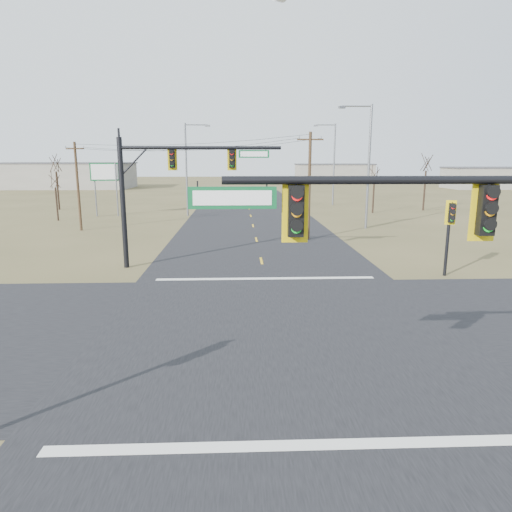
{
  "coord_description": "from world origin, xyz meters",
  "views": [
    {
      "loc": [
        -1.5,
        -16.81,
        6.47
      ],
      "look_at": [
        -0.79,
        1.0,
        2.69
      ],
      "focal_mm": 32.0,
      "sensor_mm": 36.0,
      "label": 1
    }
  ],
  "objects_px": {
    "streetlight_a": "(366,160)",
    "bare_tree_c": "(375,173)",
    "highway_sign": "(105,179)",
    "bare_tree_a": "(55,180)",
    "streetlight_b": "(332,160)",
    "utility_pole_far": "(78,185)",
    "bare_tree_b": "(55,163)",
    "pedestal_signal_ne": "(450,221)",
    "utility_pole_near": "(309,184)",
    "bare_tree_d": "(427,162)",
    "streetlight_c": "(188,165)",
    "mast_arm_near": "(490,237)",
    "mast_arm_far": "(170,175)"
  },
  "relations": [
    {
      "from": "streetlight_a",
      "to": "bare_tree_c",
      "type": "xyz_separation_m",
      "value": [
        4.62,
        12.61,
        -1.59
      ]
    },
    {
      "from": "highway_sign",
      "to": "bare_tree_a",
      "type": "height_order",
      "value": "highway_sign"
    },
    {
      "from": "highway_sign",
      "to": "streetlight_b",
      "type": "bearing_deg",
      "value": 12.82
    },
    {
      "from": "utility_pole_far",
      "to": "bare_tree_b",
      "type": "distance_m",
      "value": 20.27
    },
    {
      "from": "pedestal_signal_ne",
      "to": "utility_pole_near",
      "type": "relative_size",
      "value": 0.5
    },
    {
      "from": "streetlight_a",
      "to": "bare_tree_c",
      "type": "height_order",
      "value": "streetlight_a"
    },
    {
      "from": "utility_pole_near",
      "to": "utility_pole_far",
      "type": "relative_size",
      "value": 1.07
    },
    {
      "from": "streetlight_a",
      "to": "bare_tree_d",
      "type": "bearing_deg",
      "value": 30.05
    },
    {
      "from": "bare_tree_c",
      "to": "streetlight_c",
      "type": "bearing_deg",
      "value": -174.27
    },
    {
      "from": "mast_arm_near",
      "to": "streetlight_b",
      "type": "bearing_deg",
      "value": 83.5
    },
    {
      "from": "utility_pole_near",
      "to": "bare_tree_a",
      "type": "bearing_deg",
      "value": 153.03
    },
    {
      "from": "mast_arm_near",
      "to": "streetlight_c",
      "type": "xyz_separation_m",
      "value": [
        -10.94,
        43.87,
        1.01
      ]
    },
    {
      "from": "mast_arm_near",
      "to": "streetlight_a",
      "type": "xyz_separation_m",
      "value": [
        6.65,
        33.49,
        1.53
      ]
    },
    {
      "from": "mast_arm_far",
      "to": "streetlight_b",
      "type": "distance_m",
      "value": 41.69
    },
    {
      "from": "bare_tree_b",
      "to": "bare_tree_d",
      "type": "relative_size",
      "value": 0.99
    },
    {
      "from": "mast_arm_near",
      "to": "streetlight_b",
      "type": "relative_size",
      "value": 0.91
    },
    {
      "from": "streetlight_a",
      "to": "bare_tree_b",
      "type": "bearing_deg",
      "value": 131.38
    },
    {
      "from": "bare_tree_b",
      "to": "bare_tree_d",
      "type": "height_order",
      "value": "bare_tree_d"
    },
    {
      "from": "bare_tree_b",
      "to": "utility_pole_far",
      "type": "bearing_deg",
      "value": -64.06
    },
    {
      "from": "mast_arm_near",
      "to": "utility_pole_near",
      "type": "xyz_separation_m",
      "value": [
        0.44,
        27.61,
        -0.36
      ]
    },
    {
      "from": "pedestal_signal_ne",
      "to": "utility_pole_far",
      "type": "relative_size",
      "value": 0.54
    },
    {
      "from": "mast_arm_far",
      "to": "bare_tree_d",
      "type": "distance_m",
      "value": 41.49
    },
    {
      "from": "streetlight_c",
      "to": "bare_tree_b",
      "type": "height_order",
      "value": "streetlight_c"
    },
    {
      "from": "bare_tree_a",
      "to": "bare_tree_d",
      "type": "height_order",
      "value": "bare_tree_d"
    },
    {
      "from": "bare_tree_d",
      "to": "streetlight_b",
      "type": "bearing_deg",
      "value": 145.58
    },
    {
      "from": "pedestal_signal_ne",
      "to": "streetlight_a",
      "type": "height_order",
      "value": "streetlight_a"
    },
    {
      "from": "mast_arm_near",
      "to": "highway_sign",
      "type": "height_order",
      "value": "mast_arm_near"
    },
    {
      "from": "utility_pole_near",
      "to": "streetlight_c",
      "type": "distance_m",
      "value": 19.89
    },
    {
      "from": "streetlight_b",
      "to": "streetlight_c",
      "type": "height_order",
      "value": "streetlight_b"
    },
    {
      "from": "utility_pole_far",
      "to": "mast_arm_far",
      "type": "bearing_deg",
      "value": -55.07
    },
    {
      "from": "pedestal_signal_ne",
      "to": "highway_sign",
      "type": "distance_m",
      "value": 39.4
    },
    {
      "from": "bare_tree_c",
      "to": "bare_tree_b",
      "type": "bearing_deg",
      "value": 172.42
    },
    {
      "from": "mast_arm_near",
      "to": "utility_pole_far",
      "type": "relative_size",
      "value": 1.29
    },
    {
      "from": "highway_sign",
      "to": "bare_tree_b",
      "type": "bearing_deg",
      "value": 128.5
    },
    {
      "from": "pedestal_signal_ne",
      "to": "utility_pole_far",
      "type": "height_order",
      "value": "utility_pole_far"
    },
    {
      "from": "mast_arm_far",
      "to": "bare_tree_d",
      "type": "height_order",
      "value": "mast_arm_far"
    },
    {
      "from": "mast_arm_near",
      "to": "bare_tree_a",
      "type": "xyz_separation_m",
      "value": [
        -24.73,
        40.42,
        -0.52
      ]
    },
    {
      "from": "highway_sign",
      "to": "streetlight_a",
      "type": "bearing_deg",
      "value": -31.18
    },
    {
      "from": "mast_arm_near",
      "to": "utility_pole_far",
      "type": "bearing_deg",
      "value": 122.62
    },
    {
      "from": "pedestal_signal_ne",
      "to": "bare_tree_b",
      "type": "height_order",
      "value": "bare_tree_b"
    },
    {
      "from": "pedestal_signal_ne",
      "to": "bare_tree_a",
      "type": "height_order",
      "value": "bare_tree_a"
    },
    {
      "from": "mast_arm_near",
      "to": "streetlight_a",
      "type": "distance_m",
      "value": 34.17
    },
    {
      "from": "bare_tree_b",
      "to": "bare_tree_c",
      "type": "height_order",
      "value": "bare_tree_b"
    },
    {
      "from": "pedestal_signal_ne",
      "to": "streetlight_b",
      "type": "distance_m",
      "value": 40.93
    },
    {
      "from": "highway_sign",
      "to": "streetlight_c",
      "type": "relative_size",
      "value": 0.58
    },
    {
      "from": "pedestal_signal_ne",
      "to": "highway_sign",
      "type": "height_order",
      "value": "highway_sign"
    },
    {
      "from": "bare_tree_d",
      "to": "mast_arm_near",
      "type": "bearing_deg",
      "value": -110.94
    },
    {
      "from": "mast_arm_near",
      "to": "streetlight_b",
      "type": "xyz_separation_m",
      "value": [
        8.09,
        55.98,
        1.52
      ]
    },
    {
      "from": "pedestal_signal_ne",
      "to": "bare_tree_d",
      "type": "relative_size",
      "value": 0.57
    },
    {
      "from": "highway_sign",
      "to": "pedestal_signal_ne",
      "type": "bearing_deg",
      "value": -56.94
    }
  ]
}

